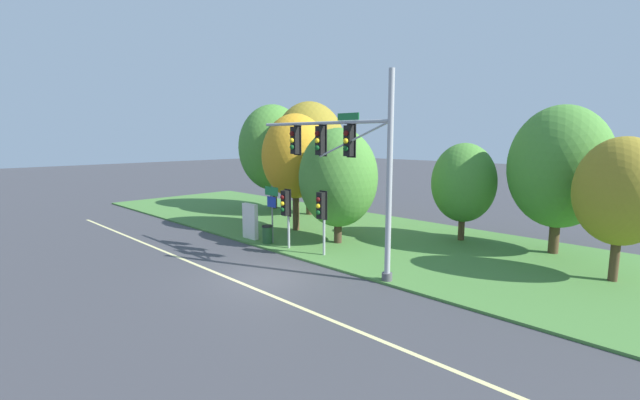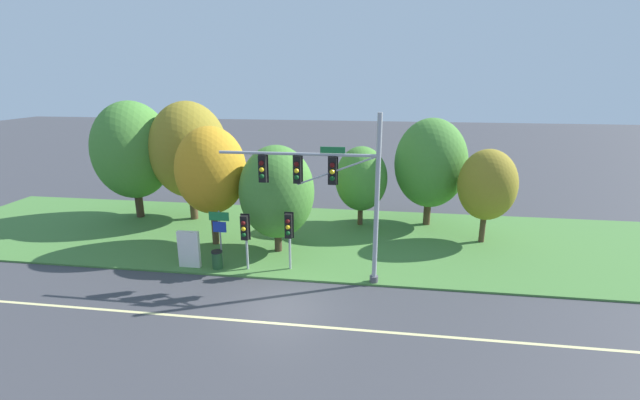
{
  "view_description": "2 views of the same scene",
  "coord_description": "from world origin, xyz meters",
  "views": [
    {
      "loc": [
        13.19,
        -10.22,
        5.55
      ],
      "look_at": [
        -0.13,
        3.18,
        2.75
      ],
      "focal_mm": 24.0,
      "sensor_mm": 36.0,
      "label": 1
    },
    {
      "loc": [
        3.96,
        -15.75,
        9.44
      ],
      "look_at": [
        1.16,
        3.98,
        3.67
      ],
      "focal_mm": 24.0,
      "sensor_mm": 36.0,
      "label": 2
    }
  ],
  "objects": [
    {
      "name": "route_sign_post",
      "position": [
        -3.8,
        3.37,
        2.14
      ],
      "size": [
        1.03,
        0.08,
        2.98
      ],
      "color": "slate",
      "rests_on": "grass_verge"
    },
    {
      "name": "pedestrian_signal_further_along",
      "position": [
        -2.42,
        3.13,
        2.21
      ],
      "size": [
        0.46,
        0.55,
        2.94
      ],
      "color": "#9EA0A5",
      "rests_on": "grass_verge"
    },
    {
      "name": "grass_verge",
      "position": [
        0.0,
        8.25,
        0.05
      ],
      "size": [
        48.0,
        11.5,
        0.1
      ],
      "primitive_type": "cube",
      "color": "#477A38",
      "rests_on": "ground"
    },
    {
      "name": "tree_furthest_back",
      "position": [
        10.05,
        8.82,
        3.53
      ],
      "size": [
        3.25,
        3.25,
        5.48
      ],
      "color": "#4C3823",
      "rests_on": "grass_verge"
    },
    {
      "name": "tree_nearest_road",
      "position": [
        -12.33,
        10.39,
        4.72
      ],
      "size": [
        5.17,
        5.17,
        7.86
      ],
      "color": "#423021",
      "rests_on": "grass_verge"
    },
    {
      "name": "ground_plane",
      "position": [
        0.0,
        0.0,
        0.0
      ],
      "size": [
        160.0,
        160.0,
        0.0
      ],
      "primitive_type": "plane",
      "color": "#3D3D42"
    },
    {
      "name": "traffic_signal_mast",
      "position": [
        1.73,
        2.77,
        4.82
      ],
      "size": [
        7.42,
        0.49,
        7.89
      ],
      "color": "#9EA0A5",
      "rests_on": "grass_verge"
    },
    {
      "name": "tree_behind_signpost",
      "position": [
        -5.29,
        6.37,
        4.42
      ],
      "size": [
        3.91,
        3.91,
        6.78
      ],
      "color": "#4C3823",
      "rests_on": "grass_verge"
    },
    {
      "name": "tree_mid_verge",
      "position": [
        -1.45,
        5.83,
        3.48
      ],
      "size": [
        4.04,
        4.04,
        5.91
      ],
      "color": "#423021",
      "rests_on": "grass_verge"
    },
    {
      "name": "lane_stripe",
      "position": [
        0.0,
        -1.2,
        0.0
      ],
      "size": [
        36.0,
        0.16,
        0.01
      ],
      "primitive_type": "cube",
      "color": "beige",
      "rests_on": "ground"
    },
    {
      "name": "pedestrian_signal_near_kerb",
      "position": [
        -0.31,
        3.46,
        2.28
      ],
      "size": [
        0.46,
        0.55,
        3.02
      ],
      "color": "#9EA0A5",
      "rests_on": "grass_verge"
    },
    {
      "name": "tree_right_far",
      "position": [
        7.15,
        11.55,
        4.16
      ],
      "size": [
        4.53,
        4.53,
        6.91
      ],
      "color": "#4C3823",
      "rests_on": "grass_verge"
    },
    {
      "name": "tree_tall_centre",
      "position": [
        2.83,
        10.89,
        3.16
      ],
      "size": [
        3.32,
        3.32,
        5.15
      ],
      "color": "#4C3823",
      "rests_on": "grass_verge"
    },
    {
      "name": "tree_left_of_mast",
      "position": [
        -8.44,
        10.5,
        4.81
      ],
      "size": [
        5.03,
        5.03,
        7.87
      ],
      "color": "#4C3823",
      "rests_on": "grass_verge"
    },
    {
      "name": "info_kiosk",
      "position": [
        -5.42,
        3.16,
        1.04
      ],
      "size": [
        1.1,
        0.24,
        1.9
      ],
      "color": "silver",
      "rests_on": "grass_verge"
    },
    {
      "name": "trash_bin",
      "position": [
        -3.97,
        3.19,
        0.57
      ],
      "size": [
        0.56,
        0.56,
        0.93
      ],
      "color": "#234C28",
      "rests_on": "grass_verge"
    }
  ]
}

